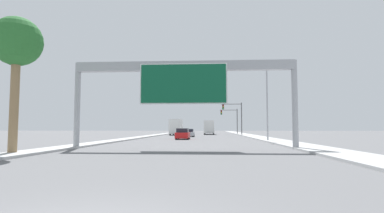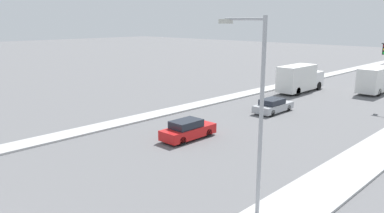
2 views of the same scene
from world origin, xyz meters
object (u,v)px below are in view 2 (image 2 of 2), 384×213
(car_near_center, at_px, (273,106))
(car_far_center, at_px, (188,130))
(truck_box_primary, at_px, (300,78))
(street_lamp_right, at_px, (256,103))
(truck_box_secondary, at_px, (378,79))

(car_near_center, bearing_deg, car_far_center, -90.00)
(car_far_center, bearing_deg, truck_box_primary, 98.62)
(car_near_center, height_order, truck_box_primary, truck_box_primary)
(car_far_center, bearing_deg, car_near_center, 90.00)
(car_near_center, height_order, car_far_center, car_far_center)
(street_lamp_right, bearing_deg, car_far_center, 149.83)
(car_near_center, bearing_deg, truck_box_primary, 107.02)
(car_near_center, xyz_separation_m, truck_box_primary, (-3.50, 11.43, 1.06))
(car_near_center, distance_m, truck_box_secondary, 18.36)
(car_near_center, distance_m, car_far_center, 11.67)
(car_near_center, distance_m, truck_box_primary, 12.00)
(truck_box_secondary, bearing_deg, truck_box_primary, -136.83)
(car_far_center, xyz_separation_m, truck_box_secondary, (3.50, 29.66, 0.92))
(car_far_center, bearing_deg, truck_box_secondary, 83.27)
(truck_box_primary, bearing_deg, truck_box_secondary, 43.17)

